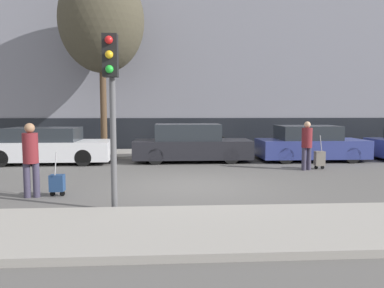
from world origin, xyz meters
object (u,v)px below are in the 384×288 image
Objects in this scene: trolley_left at (57,183)px; parked_bicycle at (208,143)px; parked_car_0 at (48,146)px; parked_car_1 at (191,144)px; pedestrian_right at (307,143)px; pedestrian_left at (31,155)px; trolley_right at (320,159)px; parked_car_2 at (310,144)px; traffic_light at (111,86)px; bare_tree_near_crossing at (102,21)px.

trolley_left is 9.20m from parked_bicycle.
parked_car_1 is at bearing 1.40° from parked_car_0.
trolley_left is 7.94m from pedestrian_right.
pedestrian_left reaches higher than pedestrian_right.
pedestrian_left is 9.02m from trolley_right.
parked_car_2 is at bearing -32.83° from parked_bicycle.
trolley_right is 8.19m from traffic_light.
parked_bicycle is at bearing 125.95° from trolley_right.
trolley_left is 0.59× the size of parked_bicycle.
parked_car_2 is at bearing -131.98° from pedestrian_right.
parked_car_1 is at bearing -111.22° from parked_bicycle.
pedestrian_right is 0.47× the size of traffic_light.
parked_car_2 is 0.52× the size of bare_tree_near_crossing.
parked_car_2 is at bearing 46.45° from traffic_light.
trolley_left is at bearing -118.51° from parked_bicycle.
parked_bicycle is (6.32, 2.53, -0.15)m from parked_car_0.
trolley_right reaches higher than trolley_left.
bare_tree_near_crossing is (-1.73, 9.30, 3.35)m from traffic_light.
bare_tree_near_crossing reaches higher than parked_car_0.
parked_car_0 is at bearing -178.60° from parked_car_1.
parked_car_0 is at bearing 168.07° from trolley_right.
parked_car_0 is 2.61× the size of parked_bicycle.
trolley_right is 0.65× the size of parked_bicycle.
trolley_left is (-8.18, -5.64, -0.34)m from parked_car_2.
parked_car_1 is 1.09× the size of parked_car_2.
pedestrian_right is (7.18, 3.35, 0.61)m from trolley_left.
parked_car_2 is 2.19m from trolley_right.
bare_tree_near_crossing reaches higher than pedestrian_right.
pedestrian_left is 1.48× the size of trolley_right.
parked_bicycle is at bearing 68.78° from parked_car_1.
parked_car_1 is 4.40m from pedestrian_right.
pedestrian_right is at bearing -32.17° from parked_car_1.
parked_car_1 is at bearing 179.42° from parked_car_2.
parked_car_2 is at bearing -15.07° from bare_tree_near_crossing.
bare_tree_near_crossing is at bearing -177.80° from parked_bicycle.
parked_car_2 reaches higher than parked_bicycle.
pedestrian_right reaches higher than parked_car_0.
pedestrian_left reaches higher than trolley_right.
trolley_right is at bearing -166.08° from pedestrian_left.
parked_car_2 is 4.51m from parked_bicycle.
parked_car_2 is 3.96× the size of trolley_left.
trolley_left is at bearing -145.41° from parked_car_2.
parked_car_2 is at bearing 77.23° from trolley_right.
pedestrian_left reaches higher than parked_bicycle.
parked_car_1 reaches higher than parked_bicycle.
bare_tree_near_crossing reaches higher than parked_car_1.
pedestrian_left is (1.39, -5.65, 0.33)m from parked_car_0.
trolley_left is at bearing -88.28° from bare_tree_near_crossing.
bare_tree_near_crossing is (-0.24, 7.91, 5.50)m from trolley_left.
parked_car_1 is 2.58m from parked_bicycle.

